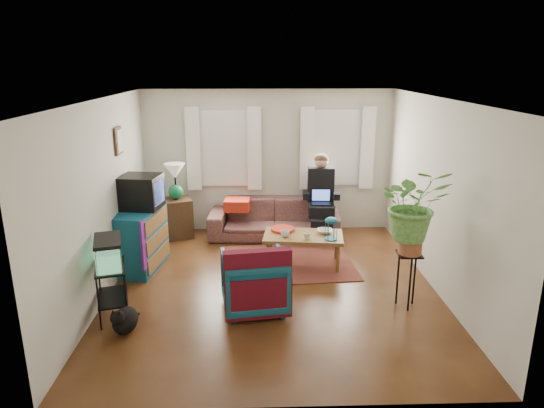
{
  "coord_description": "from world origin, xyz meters",
  "views": [
    {
      "loc": [
        -0.22,
        -6.24,
        3.05
      ],
      "look_at": [
        0.0,
        0.4,
        1.1
      ],
      "focal_mm": 32.0,
      "sensor_mm": 36.0,
      "label": 1
    }
  ],
  "objects_px": {
    "dresser": "(141,239)",
    "armchair": "(254,279)",
    "side_table": "(177,218)",
    "coffee_table": "(303,250)",
    "sofa": "(274,213)",
    "plant_stand": "(407,280)",
    "aquarium_stand": "(112,292)"
  },
  "relations": [
    {
      "from": "coffee_table",
      "to": "plant_stand",
      "type": "bearing_deg",
      "value": -42.02
    },
    {
      "from": "sofa",
      "to": "dresser",
      "type": "bearing_deg",
      "value": -143.82
    },
    {
      "from": "aquarium_stand",
      "to": "coffee_table",
      "type": "bearing_deg",
      "value": 16.03
    },
    {
      "from": "sofa",
      "to": "side_table",
      "type": "xyz_separation_m",
      "value": [
        -1.74,
        0.05,
        -0.09
      ]
    },
    {
      "from": "side_table",
      "to": "armchair",
      "type": "height_order",
      "value": "armchair"
    },
    {
      "from": "plant_stand",
      "to": "armchair",
      "type": "bearing_deg",
      "value": 179.67
    },
    {
      "from": "sofa",
      "to": "side_table",
      "type": "height_order",
      "value": "sofa"
    },
    {
      "from": "sofa",
      "to": "side_table",
      "type": "distance_m",
      "value": 1.74
    },
    {
      "from": "armchair",
      "to": "plant_stand",
      "type": "bearing_deg",
      "value": 171.49
    },
    {
      "from": "dresser",
      "to": "coffee_table",
      "type": "xyz_separation_m",
      "value": [
        2.48,
        0.02,
        -0.22
      ]
    },
    {
      "from": "side_table",
      "to": "coffee_table",
      "type": "distance_m",
      "value": 2.54
    },
    {
      "from": "aquarium_stand",
      "to": "armchair",
      "type": "relative_size",
      "value": 0.84
    },
    {
      "from": "sofa",
      "to": "armchair",
      "type": "height_order",
      "value": "sofa"
    },
    {
      "from": "sofa",
      "to": "side_table",
      "type": "relative_size",
      "value": 3.23
    },
    {
      "from": "dresser",
      "to": "armchair",
      "type": "height_order",
      "value": "dresser"
    },
    {
      "from": "plant_stand",
      "to": "coffee_table",
      "type": "bearing_deg",
      "value": 131.27
    },
    {
      "from": "armchair",
      "to": "coffee_table",
      "type": "xyz_separation_m",
      "value": [
        0.75,
        1.37,
        -0.16
      ]
    },
    {
      "from": "dresser",
      "to": "armchair",
      "type": "bearing_deg",
      "value": -28.97
    },
    {
      "from": "sofa",
      "to": "aquarium_stand",
      "type": "bearing_deg",
      "value": -122.61
    },
    {
      "from": "plant_stand",
      "to": "side_table",
      "type": "bearing_deg",
      "value": 140.87
    },
    {
      "from": "sofa",
      "to": "side_table",
      "type": "bearing_deg",
      "value": -177.97
    },
    {
      "from": "aquarium_stand",
      "to": "armchair",
      "type": "bearing_deg",
      "value": -10.0
    },
    {
      "from": "sofa",
      "to": "coffee_table",
      "type": "relative_size",
      "value": 1.91
    },
    {
      "from": "side_table",
      "to": "plant_stand",
      "type": "relative_size",
      "value": 0.97
    },
    {
      "from": "sofa",
      "to": "dresser",
      "type": "xyz_separation_m",
      "value": [
        -2.08,
        -1.32,
        0.02
      ]
    },
    {
      "from": "sofa",
      "to": "coffee_table",
      "type": "xyz_separation_m",
      "value": [
        0.4,
        -1.3,
        -0.2
      ]
    },
    {
      "from": "coffee_table",
      "to": "sofa",
      "type": "bearing_deg",
      "value": 113.97
    },
    {
      "from": "side_table",
      "to": "coffee_table",
      "type": "relative_size",
      "value": 0.59
    },
    {
      "from": "coffee_table",
      "to": "plant_stand",
      "type": "relative_size",
      "value": 1.64
    },
    {
      "from": "side_table",
      "to": "coffee_table",
      "type": "xyz_separation_m",
      "value": [
        2.14,
        -1.35,
        -0.11
      ]
    },
    {
      "from": "armchair",
      "to": "sofa",
      "type": "bearing_deg",
      "value": -105.69
    },
    {
      "from": "side_table",
      "to": "coffee_table",
      "type": "bearing_deg",
      "value": -32.2
    }
  ]
}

